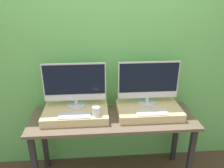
{
  "coord_description": "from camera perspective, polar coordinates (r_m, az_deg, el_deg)",
  "views": [
    {
      "loc": [
        -0.16,
        -1.65,
        1.95
      ],
      "look_at": [
        0.0,
        0.41,
        1.1
      ],
      "focal_mm": 35.0,
      "sensor_mm": 36.0,
      "label": 1
    }
  ],
  "objects": [
    {
      "name": "keyboard_left",
      "position": [
        2.14,
        -9.75,
        -8.09
      ],
      "size": [
        0.31,
        0.12,
        0.01
      ],
      "color": "silver",
      "rests_on": "wooden_riser_left"
    },
    {
      "name": "wall_back",
      "position": [
        2.37,
        -0.4,
        6.57
      ],
      "size": [
        8.0,
        0.04,
        2.6
      ],
      "color": "#66B75B",
      "rests_on": "ground_plane"
    },
    {
      "name": "wooden_riser_left",
      "position": [
        2.28,
        -9.4,
        -7.48
      ],
      "size": [
        0.65,
        0.4,
        0.08
      ],
      "color": "#D6B77F",
      "rests_on": "workbench"
    },
    {
      "name": "keyboard_right",
      "position": [
        2.19,
        10.39,
        -7.3
      ],
      "size": [
        0.31,
        0.12,
        0.01
      ],
      "color": "silver",
      "rests_on": "wooden_riser_right"
    },
    {
      "name": "workbench",
      "position": [
        2.31,
        0.26,
        -10.74
      ],
      "size": [
        1.68,
        0.55,
        0.78
      ],
      "color": "brown",
      "rests_on": "ground_plane"
    },
    {
      "name": "wooden_riser_right",
      "position": [
        2.33,
        9.53,
        -6.76
      ],
      "size": [
        0.65,
        0.4,
        0.08
      ],
      "color": "#D6B77F",
      "rests_on": "workbench"
    },
    {
      "name": "mug",
      "position": [
        2.11,
        -4.16,
        -7.07
      ],
      "size": [
        0.07,
        0.07,
        0.09
      ],
      "color": "white",
      "rests_on": "wooden_riser_left"
    },
    {
      "name": "monitor_left",
      "position": [
        2.23,
        -9.69,
        -0.01
      ],
      "size": [
        0.63,
        0.2,
        0.46
      ],
      "color": "silver",
      "rests_on": "wooden_riser_left"
    },
    {
      "name": "monitor_right",
      "position": [
        2.28,
        9.47,
        0.55
      ],
      "size": [
        0.63,
        0.2,
        0.46
      ],
      "color": "silver",
      "rests_on": "wooden_riser_right"
    }
  ]
}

